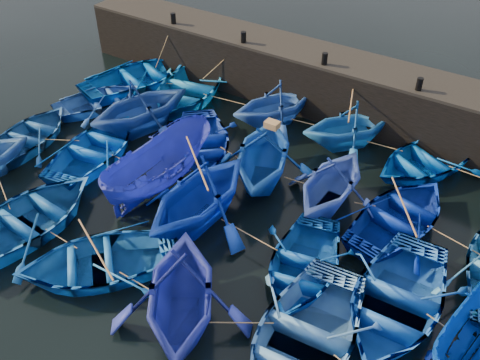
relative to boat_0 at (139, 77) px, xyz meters
The scene contains 31 objects.
ground 11.27m from the boat_0, 40.79° to the right, with size 120.00×120.00×0.00m, color black.
quay_wall 9.11m from the boat_0, 20.25° to the left, with size 26.00×2.50×2.50m, color black.
quay_top 9.30m from the boat_0, 20.25° to the left, with size 26.00×2.50×0.12m, color black.
bollard_0 3.24m from the boat_0, 76.84° to the left, with size 0.24×0.24×0.50m, color black.
bollard_1 5.54m from the boat_0, 26.39° to the left, with size 0.24×0.24×0.50m, color black.
bollard_2 9.10m from the boat_0, 14.75° to the left, with size 0.24×0.24×0.50m, color black.
bollard_3 12.93m from the boat_0, 10.16° to the left, with size 0.24×0.24×0.50m, color black.
boat_0 is the anchor object (origin of this frame).
boat_1 2.66m from the boat_0, ahead, with size 4.10×5.74×1.19m, color blue.
boat_2 7.11m from the boat_0, ahead, with size 3.33×3.86×2.03m, color #244FA7.
boat_3 10.47m from the boat_0, ahead, with size 3.32×3.85×2.03m, color blue.
boat_4 13.70m from the boat_0, ahead, with size 3.34×4.67×0.97m, color #014296.
boat_6 2.45m from the boat_0, 95.65° to the right, with size 2.95×4.13×0.86m, color #2352AE.
boat_7 3.89m from the boat_0, 46.39° to the right, with size 3.96×4.59×2.42m, color navy.
boat_8 6.30m from the boat_0, 24.91° to the right, with size 3.28×4.59×0.95m, color #0C2CA3.
boat_9 9.29m from the boat_0, 18.64° to the right, with size 4.09×4.75×2.50m, color #0E43A7.
boat_10 11.90m from the boat_0, 14.01° to the right, with size 3.57×4.14×2.18m, color blue.
boat_11 14.27m from the boat_0, 10.75° to the right, with size 3.43×4.79×0.99m, color navy.
boat_13 6.12m from the boat_0, 94.94° to the right, with size 3.11×4.35×0.90m, color navy.
boat_14 5.95m from the boat_0, 65.10° to the right, with size 3.52×4.92×1.02m, color #0646BB.
boat_15 7.99m from the boat_0, 42.92° to the right, with size 1.94×5.15×1.99m, color #212CA7.
boat_16 10.22m from the boat_0, 36.81° to the right, with size 4.15×4.81×2.53m, color #092CB9.
boat_17 13.79m from the boat_0, 27.34° to the right, with size 3.14×4.39×0.91m, color #063E93.
boat_18 16.33m from the boat_0, 22.22° to the right, with size 3.80×5.31×1.10m, color #1148AD.
boat_21 10.30m from the boat_0, 69.34° to the right, with size 3.81×5.32×1.10m, color navy.
boat_22 11.92m from the boat_0, 54.41° to the right, with size 3.56×4.97×1.03m, color #0E50A3.
boat_23 14.12m from the boat_0, 43.57° to the right, with size 4.01×4.65×2.45m, color navy.
boat_24 16.12m from the boat_0, 32.92° to the right, with size 3.93×5.49×1.14m, color blue.
wooden_crate 9.76m from the boat_0, 18.07° to the right, with size 0.49×0.37×0.23m, color olive.
mooring_ropes 8.79m from the boat_0, 15.28° to the right, with size 17.70×11.98×2.10m.
loose_oars 10.87m from the boat_0, 23.96° to the right, with size 9.34×12.67×1.60m.
Camera 1 is at (8.26, -9.43, 12.61)m, focal length 40.00 mm.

